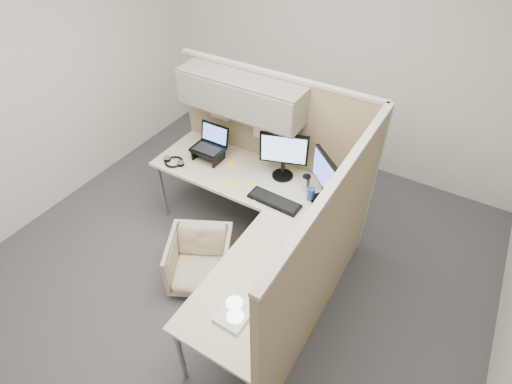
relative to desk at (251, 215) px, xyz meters
The scene contains 20 objects.
ground 0.71m from the desk, 134.71° to the right, with size 4.50×4.50×0.00m, color #3D3D42.
partition_back 0.88m from the desk, 115.90° to the left, with size 2.00×0.36×1.63m.
partition_right 0.81m from the desk, 13.96° to the right, with size 0.07×2.03×1.63m.
desk is the anchor object (origin of this frame).
office_chair 0.63m from the desk, 131.31° to the right, with size 0.55×0.51×0.56m, color beige.
monitor_left 0.65m from the desk, 89.75° to the left, with size 0.43×0.20×0.47m.
monitor_right 0.71m from the desk, 43.00° to the left, with size 0.35×0.32×0.47m.
laptop_station 0.90m from the desk, 148.95° to the left, with size 0.32×0.27×0.33m.
keyboard 0.24m from the desk, 61.96° to the left, with size 0.48×0.16×0.02m, color black.
mouse 0.49m from the desk, 16.91° to the left, with size 0.10×0.06×0.03m, color black.
travel_mug 0.58m from the desk, 61.20° to the left, with size 0.07×0.07×0.16m.
soda_can_green 0.61m from the desk, 12.81° to the left, with size 0.07×0.07×0.12m, color black.
soda_can_silver 0.56m from the desk, 48.02° to the left, with size 0.07×0.07×0.12m, color #1E3FA5.
sticky_note_b 0.20m from the desk, 112.22° to the left, with size 0.08×0.08×0.01m, color yellow.
sticky_note_d 0.37m from the desk, 121.67° to the left, with size 0.08×0.08×0.01m, color yellow.
sticky_note_c 0.72m from the desk, 136.47° to the left, with size 0.08×0.08×0.01m, color yellow.
sticky_note_a 0.42m from the desk, 148.60° to the left, with size 0.08×0.08×0.01m, color yellow.
headphones 1.03m from the desk, 168.92° to the left, with size 0.23×0.20×0.03m.
paper_stack 0.99m from the desk, 64.57° to the right, with size 0.21×0.26×0.03m.
desk_clock 0.61m from the desk, 32.76° to the right, with size 0.07×0.11×0.10m.
Camera 1 is at (1.42, -1.95, 3.11)m, focal length 28.00 mm.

